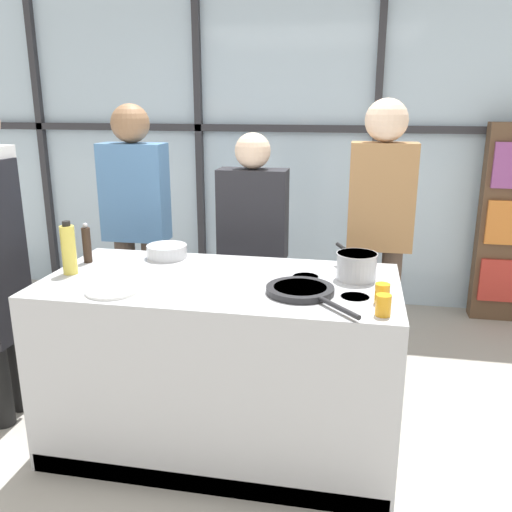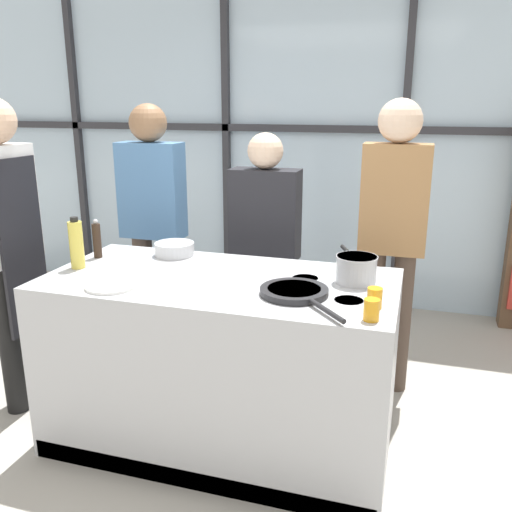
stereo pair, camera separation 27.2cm
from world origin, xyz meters
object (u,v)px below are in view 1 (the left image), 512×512
mixing_bowl (167,251)px  oil_bottle (69,249)px  spectator_center_left (253,242)px  juice_glass_near (383,305)px  saucepan (356,265)px  pepper_grinder (87,244)px  spectator_far_left (136,220)px  frying_pan (301,290)px  spectator_center_right (380,224)px  white_plate (112,291)px  juice_glass_far (382,294)px

mixing_bowl → oil_bottle: oil_bottle is taller
spectator_center_left → juice_glass_near: (0.77, -1.16, 0.07)m
saucepan → pepper_grinder: size_ratio=1.61×
spectator_far_left → frying_pan: (1.20, -0.96, -0.08)m
spectator_far_left → saucepan: spectator_far_left is taller
mixing_bowl → oil_bottle: size_ratio=0.82×
mixing_bowl → oil_bottle: bearing=-136.1°
spectator_center_right → white_plate: 1.66m
mixing_bowl → spectator_center_right: bearing=23.6°
spectator_center_left → oil_bottle: size_ratio=5.78×
juice_glass_near → juice_glass_far: 0.14m
oil_bottle → mixing_bowl: bearing=43.9°
spectator_far_left → frying_pan: size_ratio=3.73×
pepper_grinder → mixing_bowl: bearing=22.9°
saucepan → oil_bottle: size_ratio=1.29×
spectator_center_right → spectator_center_left: bearing=0.0°
spectator_center_left → white_plate: spectator_center_left is taller
spectator_center_right → frying_pan: (-0.37, -0.96, -0.12)m
oil_bottle → juice_glass_near: size_ratio=3.04×
pepper_grinder → juice_glass_far: size_ratio=2.44×
spectator_far_left → saucepan: size_ratio=4.96×
juice_glass_far → juice_glass_near: bearing=-90.0°
spectator_far_left → spectator_center_left: size_ratio=1.11×
frying_pan → mixing_bowl: (-0.81, 0.45, 0.02)m
frying_pan → saucepan: (0.24, 0.26, 0.05)m
spectator_center_left → juice_glass_far: bearing=127.3°
saucepan → juice_glass_far: (0.12, -0.32, -0.03)m
spectator_center_right → mixing_bowl: (-1.18, -0.51, -0.09)m
mixing_bowl → pepper_grinder: size_ratio=1.02×
spectator_center_right → pepper_grinder: size_ratio=8.10×
spectator_far_left → frying_pan: 1.54m
white_plate → spectator_center_left: bearing=68.1°
white_plate → frying_pan: bearing=9.6°
frying_pan → saucepan: 0.36m
white_plate → oil_bottle: size_ratio=0.89×
juice_glass_far → oil_bottle: bearing=175.0°
spectator_center_right → oil_bottle: 1.79m
spectator_far_left → juice_glass_far: (1.56, -1.02, -0.05)m
oil_bottle → spectator_center_left: bearing=48.8°
pepper_grinder → juice_glass_near: (1.56, -0.48, -0.06)m
juice_glass_far → spectator_center_right: bearing=89.3°
saucepan → white_plate: (-1.10, -0.40, -0.06)m
spectator_far_left → juice_glass_far: size_ratio=19.45×
oil_bottle → juice_glass_near: (1.55, -0.27, -0.08)m
spectator_center_left → spectator_far_left: bearing=0.0°
juice_glass_near → saucepan: bearing=104.3°
oil_bottle → saucepan: bearing=7.3°
pepper_grinder → oil_bottle: bearing=-87.2°
spectator_center_left → oil_bottle: 1.19m
saucepan → juice_glass_near: bearing=-75.7°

